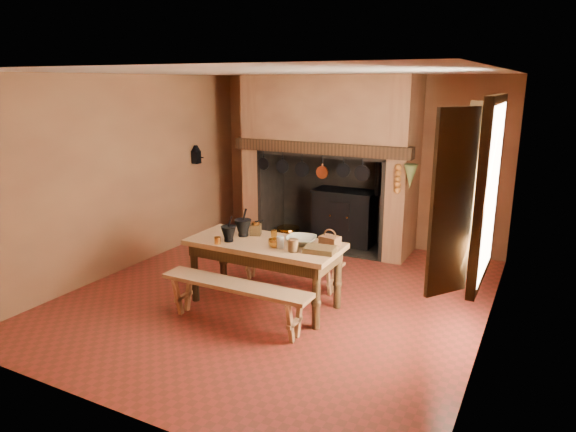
{
  "coord_description": "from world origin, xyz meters",
  "views": [
    {
      "loc": [
        2.95,
        -5.42,
        2.69
      ],
      "look_at": [
        -0.02,
        0.3,
        1.0
      ],
      "focal_mm": 32.0,
      "sensor_mm": 36.0,
      "label": 1
    }
  ],
  "objects_px": {
    "work_table": "(265,252)",
    "wicker_basket": "(330,241)",
    "iron_range": "(345,217)",
    "mixing_bowl": "(301,240)",
    "bench_front": "(235,294)",
    "coffee_grinder": "(256,229)"
  },
  "relations": [
    {
      "from": "iron_range",
      "to": "wicker_basket",
      "type": "xyz_separation_m",
      "value": [
        0.79,
        -2.55,
        0.4
      ]
    },
    {
      "from": "bench_front",
      "to": "coffee_grinder",
      "type": "bearing_deg",
      "value": 105.66
    },
    {
      "from": "work_table",
      "to": "bench_front",
      "type": "relative_size",
      "value": 1.03
    },
    {
      "from": "iron_range",
      "to": "mixing_bowl",
      "type": "xyz_separation_m",
      "value": [
        0.45,
        -2.62,
        0.38
      ]
    },
    {
      "from": "coffee_grinder",
      "to": "wicker_basket",
      "type": "xyz_separation_m",
      "value": [
        1.01,
        -0.0,
        -0.01
      ]
    },
    {
      "from": "work_table",
      "to": "wicker_basket",
      "type": "distance_m",
      "value": 0.82
    },
    {
      "from": "work_table",
      "to": "wicker_basket",
      "type": "relative_size",
      "value": 7.7
    },
    {
      "from": "iron_range",
      "to": "wicker_basket",
      "type": "relative_size",
      "value": 6.55
    },
    {
      "from": "iron_range",
      "to": "coffee_grinder",
      "type": "relative_size",
      "value": 7.76
    },
    {
      "from": "work_table",
      "to": "bench_front",
      "type": "bearing_deg",
      "value": -90.0
    },
    {
      "from": "iron_range",
      "to": "mixing_bowl",
      "type": "distance_m",
      "value": 2.68
    },
    {
      "from": "wicker_basket",
      "to": "iron_range",
      "type": "bearing_deg",
      "value": 116.3
    },
    {
      "from": "wicker_basket",
      "to": "coffee_grinder",
      "type": "bearing_deg",
      "value": -171.09
    },
    {
      "from": "work_table",
      "to": "mixing_bowl",
      "type": "relative_size",
      "value": 5.17
    },
    {
      "from": "iron_range",
      "to": "coffee_grinder",
      "type": "xyz_separation_m",
      "value": [
        -0.23,
        -2.55,
        0.41
      ]
    },
    {
      "from": "iron_range",
      "to": "wicker_basket",
      "type": "height_order",
      "value": "iron_range"
    },
    {
      "from": "coffee_grinder",
      "to": "mixing_bowl",
      "type": "xyz_separation_m",
      "value": [
        0.67,
        -0.07,
        -0.03
      ]
    },
    {
      "from": "bench_front",
      "to": "mixing_bowl",
      "type": "relative_size",
      "value": 5.03
    },
    {
      "from": "iron_range",
      "to": "coffee_grinder",
      "type": "distance_m",
      "value": 2.59
    },
    {
      "from": "iron_range",
      "to": "mixing_bowl",
      "type": "height_order",
      "value": "iron_range"
    },
    {
      "from": "bench_front",
      "to": "wicker_basket",
      "type": "distance_m",
      "value": 1.26
    },
    {
      "from": "work_table",
      "to": "bench_front",
      "type": "height_order",
      "value": "work_table"
    }
  ]
}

